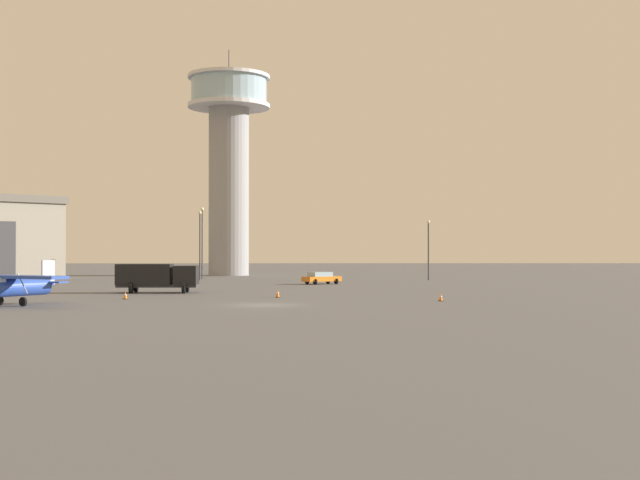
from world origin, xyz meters
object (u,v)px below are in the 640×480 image
truck_box_black (157,276)px  light_post_west (200,239)px  car_orange (321,278)px  traffic_cone_near_left (278,293)px  light_post_east (428,244)px  control_tower (229,150)px  traffic_cone_near_right (441,297)px  traffic_cone_mid_apron (125,295)px  light_post_north (202,237)px  airplane_blue (10,285)px

truck_box_black → light_post_west: (-0.37, 33.06, 3.77)m
car_orange → traffic_cone_near_left: 27.34m
light_post_west → light_post_east: bearing=-2.0°
control_tower → truck_box_black: bearing=-91.5°
truck_box_black → light_post_east: 43.27m
traffic_cone_near_right → traffic_cone_mid_apron: 24.20m
light_post_north → traffic_cone_near_right: bearing=-64.4°
car_orange → traffic_cone_near_right: car_orange is taller
airplane_blue → traffic_cone_mid_apron: 10.08m
car_orange → traffic_cone_near_right: bearing=-110.3°
truck_box_black → car_orange: truck_box_black is taller
car_orange → light_post_east: light_post_east is taller
airplane_blue → light_post_north: 55.43m
airplane_blue → car_orange: 43.03m
traffic_cone_near_right → traffic_cone_mid_apron: traffic_cone_mid_apron is taller
traffic_cone_near_left → traffic_cone_near_right: traffic_cone_near_left is taller
light_post_north → traffic_cone_near_left: bearing=-75.4°
traffic_cone_near_right → light_post_north: bearing=115.6°
traffic_cone_near_left → traffic_cone_mid_apron: (-11.72, -2.14, -0.03)m
car_orange → truck_box_black: bearing=-162.5°
airplane_blue → traffic_cone_near_right: 30.57m
truck_box_black → car_orange: bearing=52.3°
airplane_blue → light_post_east: 61.29m
truck_box_black → traffic_cone_mid_apron: 9.84m
light_post_east → traffic_cone_near_right: 45.27m
truck_box_black → light_post_east: size_ratio=0.92×
light_post_west → traffic_cone_mid_apron: 43.09m
airplane_blue → light_post_north: (6.18, 54.93, 4.20)m
truck_box_black → traffic_cone_mid_apron: truck_box_black is taller
traffic_cone_near_left → traffic_cone_mid_apron: 11.91m
control_tower → traffic_cone_near_left: (9.66, -61.39, -18.90)m
airplane_blue → light_post_north: size_ratio=1.02×
light_post_north → traffic_cone_mid_apron: (-0.07, -47.00, -5.34)m
light_post_east → traffic_cone_near_right: light_post_east is taller
control_tower → car_orange: control_tower is taller
truck_box_black → light_post_east: light_post_east is taller
car_orange → light_post_north: (-15.58, 17.81, 4.89)m
airplane_blue → light_post_east: (35.68, 49.73, 3.21)m
car_orange → traffic_cone_mid_apron: bearing=-153.1°
car_orange → light_post_west: (-15.35, 13.61, 4.53)m
airplane_blue → traffic_cone_mid_apron: bearing=172.1°
truck_box_black → traffic_cone_near_right: size_ratio=12.41×
light_post_east → light_post_west: bearing=178.0°
traffic_cone_near_right → light_post_east: bearing=82.9°
light_post_north → traffic_cone_mid_apron: size_ratio=16.39×
control_tower → truck_box_black: size_ratio=4.88×
traffic_cone_mid_apron → car_orange: bearing=61.8°
light_post_west → light_post_north: 4.22m
traffic_cone_mid_apron → light_post_west: bearing=89.6°
traffic_cone_near_right → light_post_west: bearing=117.4°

